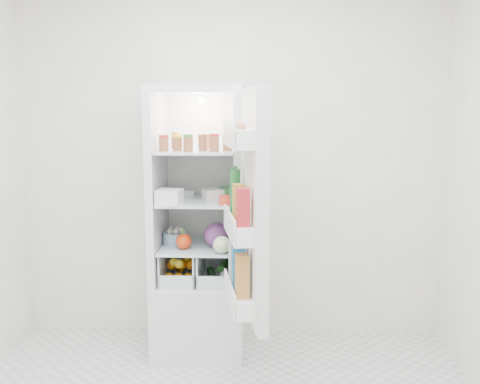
{
  "coord_description": "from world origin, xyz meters",
  "views": [
    {
      "loc": [
        0.24,
        -2.29,
        1.67
      ],
      "look_at": [
        0.09,
        0.95,
        1.15
      ],
      "focal_mm": 40.0,
      "sensor_mm": 36.0,
      "label": 1
    }
  ],
  "objects_px": {
    "mushroom_bowl": "(175,238)",
    "refrigerator": "(200,254)",
    "fridge_door": "(249,211)",
    "red_cabbage": "(217,235)"
  },
  "relations": [
    {
      "from": "mushroom_bowl",
      "to": "refrigerator",
      "type": "bearing_deg",
      "value": 13.67
    },
    {
      "from": "red_cabbage",
      "to": "fridge_door",
      "type": "distance_m",
      "value": 0.62
    },
    {
      "from": "refrigerator",
      "to": "red_cabbage",
      "type": "height_order",
      "value": "refrigerator"
    },
    {
      "from": "mushroom_bowl",
      "to": "fridge_door",
      "type": "distance_m",
      "value": 0.85
    },
    {
      "from": "red_cabbage",
      "to": "mushroom_bowl",
      "type": "relative_size",
      "value": 0.99
    },
    {
      "from": "refrigerator",
      "to": "red_cabbage",
      "type": "distance_m",
      "value": 0.24
    },
    {
      "from": "refrigerator",
      "to": "red_cabbage",
      "type": "bearing_deg",
      "value": -44.91
    },
    {
      "from": "refrigerator",
      "to": "fridge_door",
      "type": "height_order",
      "value": "refrigerator"
    },
    {
      "from": "refrigerator",
      "to": "red_cabbage",
      "type": "relative_size",
      "value": 11.04
    },
    {
      "from": "refrigerator",
      "to": "fridge_door",
      "type": "distance_m",
      "value": 0.84
    }
  ]
}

